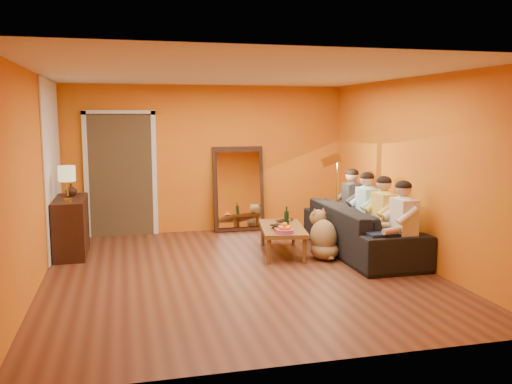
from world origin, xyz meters
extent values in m
cube|color=brown|center=(0.00, 0.00, 0.00)|extent=(5.00, 5.50, 0.00)
cube|color=white|center=(0.00, 0.00, 2.60)|extent=(5.00, 5.50, 0.00)
cube|color=#DA5B19|center=(0.00, 2.75, 1.30)|extent=(5.00, 0.00, 2.60)
cube|color=#DA5B19|center=(-2.50, 0.00, 1.30)|extent=(0.00, 5.50, 2.60)
cube|color=#DA5B19|center=(2.50, 0.00, 1.30)|extent=(0.00, 5.50, 2.60)
cube|color=white|center=(-2.48, 1.75, 1.30)|extent=(0.02, 1.90, 2.58)
cube|color=#3F2D19|center=(-1.50, 2.83, 1.05)|extent=(1.06, 0.30, 2.10)
cube|color=white|center=(-2.07, 2.71, 1.05)|extent=(0.08, 0.06, 2.20)
cube|color=white|center=(-0.93, 2.71, 1.05)|extent=(0.08, 0.06, 2.20)
cube|color=white|center=(-1.50, 2.71, 2.12)|extent=(1.22, 0.06, 0.08)
cube|color=#331A11|center=(0.55, 2.63, 0.76)|extent=(0.92, 0.27, 1.51)
cube|color=white|center=(0.55, 2.59, 0.76)|extent=(0.78, 0.21, 1.35)
cube|color=#331A11|center=(-2.24, 1.55, 0.42)|extent=(0.44, 1.18, 0.85)
imported|color=black|center=(2.00, 0.54, 0.37)|extent=(2.51, 0.98, 0.73)
cylinder|color=black|center=(0.88, 0.75, 0.58)|extent=(0.07, 0.07, 0.31)
imported|color=#B27F3F|center=(0.95, 0.92, 0.46)|extent=(0.11, 0.11, 0.08)
imported|color=black|center=(1.01, 1.15, 0.43)|extent=(0.38, 0.33, 0.03)
imported|color=#331A11|center=(0.65, 0.60, 0.43)|extent=(0.20, 0.26, 0.02)
imported|color=#AA2013|center=(0.66, 0.61, 0.45)|extent=(0.29, 0.33, 0.02)
imported|color=black|center=(0.65, 0.59, 0.47)|extent=(0.24, 0.26, 0.02)
imported|color=#331A11|center=(-2.24, 1.80, 0.94)|extent=(0.18, 0.18, 0.18)
camera|label=1|loc=(-1.45, -6.83, 2.06)|focal=38.00mm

